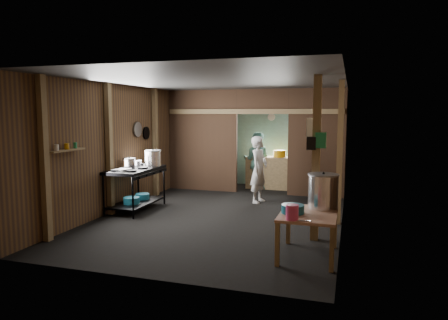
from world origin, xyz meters
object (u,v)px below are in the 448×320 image
(prep_table, at_px, (308,235))
(yellow_tub, at_px, (280,154))
(stove_pot_large, at_px, (153,158))
(cook, at_px, (259,170))
(pink_bucket, at_px, (292,212))
(gas_range, at_px, (136,189))
(stock_pot, at_px, (323,192))

(prep_table, bearing_deg, yellow_tub, 104.02)
(stove_pot_large, bearing_deg, cook, 25.56)
(yellow_tub, bearing_deg, pink_bucket, -78.74)
(gas_range, xyz_separation_m, cook, (2.29, 1.49, 0.31))
(prep_table, distance_m, stove_pot_large, 4.26)
(gas_range, xyz_separation_m, prep_table, (3.71, -1.78, -0.13))
(pink_bucket, bearing_deg, gas_range, 147.94)
(gas_range, distance_m, prep_table, 4.12)
(yellow_tub, distance_m, cook, 1.82)
(pink_bucket, bearing_deg, cook, 108.71)
(pink_bucket, distance_m, cook, 3.91)
(stock_pot, bearing_deg, yellow_tub, 106.96)
(prep_table, distance_m, yellow_tub, 5.26)
(prep_table, height_order, cook, cook)
(stove_pot_large, bearing_deg, gas_range, -109.67)
(cook, bearing_deg, gas_range, 134.46)
(pink_bucket, relative_size, yellow_tub, 0.61)
(prep_table, bearing_deg, pink_bucket, -110.98)
(gas_range, xyz_separation_m, pink_bucket, (3.54, -2.22, 0.29))
(stock_pot, relative_size, cook, 0.35)
(stock_pot, height_order, yellow_tub, stock_pot)
(gas_range, distance_m, stove_pot_large, 0.78)
(gas_range, relative_size, stove_pot_large, 4.15)
(stock_pot, distance_m, pink_bucket, 0.89)
(prep_table, relative_size, stock_pot, 2.02)
(pink_bucket, bearing_deg, yellow_tub, 101.26)
(yellow_tub, xyz_separation_m, cook, (-0.16, -1.80, -0.19))
(stock_pot, distance_m, cook, 3.31)
(gas_range, height_order, pink_bucket, gas_range)
(gas_range, bearing_deg, stove_pot_large, 70.33)
(stove_pot_large, relative_size, yellow_tub, 1.09)
(prep_table, bearing_deg, stock_pot, 65.40)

